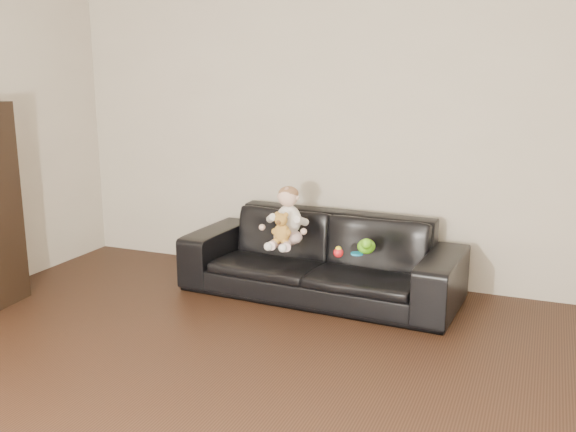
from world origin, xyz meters
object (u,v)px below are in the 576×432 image
at_px(teddy_bear, 282,228).
at_px(toy_green, 366,246).
at_px(sofa, 321,256).
at_px(baby, 287,220).
at_px(toy_rattle, 338,253).
at_px(toy_blue_disc, 357,254).

height_order(teddy_bear, toy_green, teddy_bear).
relative_size(sofa, baby, 4.68).
relative_size(teddy_bear, toy_rattle, 3.27).
bearing_deg(toy_rattle, toy_blue_disc, 50.24).
bearing_deg(toy_green, sofa, 164.00).
bearing_deg(baby, toy_green, -13.20).
distance_m(baby, toy_green, 0.62).
relative_size(teddy_bear, toy_blue_disc, 2.60).
distance_m(sofa, teddy_bear, 0.42).
bearing_deg(baby, sofa, 13.02).
relative_size(toy_rattle, toy_blue_disc, 0.80).
bearing_deg(toy_rattle, sofa, 129.41).
xyz_separation_m(teddy_bear, toy_green, (0.60, 0.14, -0.11)).
xyz_separation_m(baby, toy_green, (0.61, 0.00, -0.14)).
relative_size(sofa, toy_green, 13.43).
distance_m(sofa, toy_blue_disc, 0.38).
bearing_deg(toy_green, teddy_bear, -167.01).
bearing_deg(toy_blue_disc, toy_green, 41.89).
distance_m(baby, toy_rattle, 0.51).
relative_size(toy_green, toy_rattle, 2.20).
bearing_deg(baby, teddy_bear, -99.19).
xyz_separation_m(sofa, baby, (-0.22, -0.11, 0.29)).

